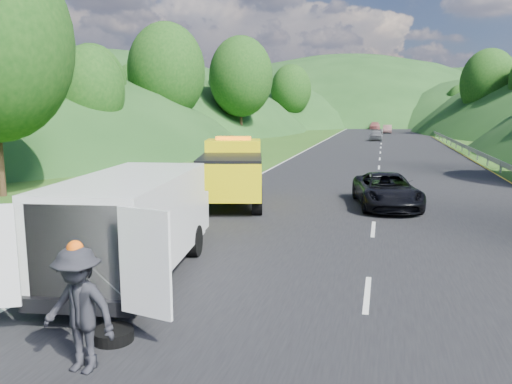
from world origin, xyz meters
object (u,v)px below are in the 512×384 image
(worker, at_px, (83,371))
(spare_tire, at_px, (114,342))
(tow_truck, at_px, (232,172))
(white_van, at_px, (135,220))
(passing_suv, at_px, (386,207))
(child, at_px, (189,256))
(suitcase, at_px, (106,237))
(woman, at_px, (169,248))

(worker, height_order, spare_tire, worker)
(tow_truck, distance_m, white_van, 9.35)
(tow_truck, relative_size, passing_suv, 1.39)
(child, relative_size, suitcase, 1.87)
(white_van, height_order, child, white_van)
(tow_truck, height_order, white_van, tow_truck)
(worker, height_order, passing_suv, worker)
(woman, distance_m, passing_suv, 9.72)
(suitcase, distance_m, passing_suv, 11.18)
(tow_truck, distance_m, child, 7.69)
(tow_truck, bearing_deg, child, -96.05)
(suitcase, bearing_deg, woman, 11.88)
(woman, relative_size, worker, 0.78)
(spare_tire, xyz_separation_m, passing_suv, (4.52, 13.25, 0.00))
(worker, bearing_deg, spare_tire, 99.37)
(white_van, relative_size, spare_tire, 10.47)
(suitcase, height_order, spare_tire, suitcase)
(tow_truck, xyz_separation_m, suitcase, (-1.58, -7.25, -1.04))
(suitcase, bearing_deg, white_van, -45.27)
(woman, height_order, spare_tire, woman)
(white_van, xyz_separation_m, woman, (-0.28, 2.46, -1.37))
(white_van, height_order, spare_tire, white_van)
(white_van, height_order, passing_suv, white_van)
(child, height_order, passing_suv, passing_suv)
(spare_tire, bearing_deg, woman, 104.84)
(woman, bearing_deg, worker, -156.34)
(woman, height_order, worker, worker)
(passing_suv, bearing_deg, suitcase, -144.16)
(tow_truck, distance_m, spare_tire, 12.67)
(passing_suv, bearing_deg, worker, -117.39)
(woman, xyz_separation_m, spare_tire, (1.49, -5.61, 0.00))
(worker, height_order, suitcase, worker)
(worker, bearing_deg, child, 102.89)
(woman, distance_m, worker, 6.79)
(suitcase, relative_size, spare_tire, 0.87)
(worker, bearing_deg, passing_suv, 79.01)
(tow_truck, xyz_separation_m, white_van, (0.49, -9.34, 0.03))
(white_van, bearing_deg, passing_suv, 52.49)
(child, bearing_deg, tow_truck, 116.96)
(spare_tire, relative_size, passing_suv, 0.14)
(spare_tire, bearing_deg, tow_truck, 97.71)
(tow_truck, height_order, spare_tire, tow_truck)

